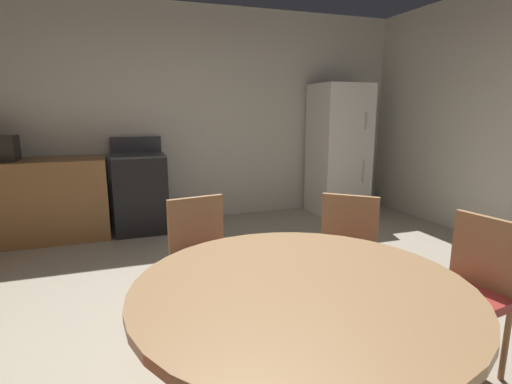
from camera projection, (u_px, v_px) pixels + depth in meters
ground_plane at (272, 334)px, 2.58m from camera, size 14.00×14.00×0.00m
wall_back at (187, 115)px, 5.08m from camera, size 6.11×0.12×2.70m
kitchen_counter at (23, 202)px, 4.29m from camera, size 1.75×0.60×0.90m
oven_range at (140, 192)px, 4.69m from camera, size 0.60×0.60×1.10m
refrigerator at (338, 150)px, 5.40m from camera, size 0.68×0.68×1.76m
dining_table at (301, 319)px, 1.59m from camera, size 1.35×1.35×0.76m
chair_north at (203, 256)px, 2.58m from camera, size 0.46×0.46×0.87m
chair_northeast at (346, 253)px, 2.63m from camera, size 0.56×0.56×0.87m
chair_east at (469, 285)px, 2.14m from camera, size 0.46×0.46×0.87m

